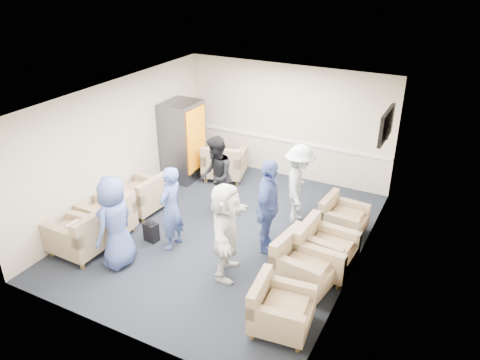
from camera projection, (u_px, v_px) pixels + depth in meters
The scene contains 25 objects.
floor at pixel (225, 233), 9.10m from camera, with size 6.00×6.00×0.00m, color black.
ceiling at pixel (223, 98), 7.91m from camera, with size 6.00×6.00×0.00m, color silver.
back_wall at pixel (287, 122), 10.89m from camera, with size 5.00×0.02×2.70m, color beige.
front_wall at pixel (113, 256), 6.11m from camera, with size 5.00×0.02×2.70m, color beige.
left_wall at pixel (117, 147), 9.54m from camera, with size 0.02×6.00×2.70m, color beige.
right_wall at pixel (361, 201), 7.47m from camera, with size 0.02×6.00×2.70m, color beige.
chair_rail at pixel (286, 140), 11.08m from camera, with size 4.98×0.04×0.06m, color white.
tv at pixel (386, 125), 8.62m from camera, with size 0.10×1.00×0.58m.
armchair_left_near at pixel (83, 235), 8.37m from camera, with size 0.95×0.95×0.74m.
armchair_left_mid at pixel (107, 221), 8.81m from camera, with size 1.00×1.00×0.73m.
armchair_left_far at pixel (142, 197), 9.72m from camera, with size 0.92×0.92×0.69m.
armchair_right_near at pixel (278, 310), 6.68m from camera, with size 0.91×0.91×0.66m.
armchair_right_midnear at pixel (303, 265), 7.58m from camera, with size 1.02×1.02×0.72m.
armchair_right_midfar at pixel (323, 251), 7.92m from camera, with size 0.95×0.95×0.73m.
armchair_right_far at pixel (341, 219), 8.98m from camera, with size 0.84×0.84×0.63m.
armchair_corner at pixel (224, 164), 11.15m from camera, with size 1.15×1.15×0.75m.
vending_machine at pixel (183, 141), 10.95m from camera, with size 0.76×0.89×1.87m.
backpack at pixel (151, 230), 8.77m from camera, with size 0.28×0.22×0.44m.
pillow at pixel (81, 226), 8.29m from camera, with size 0.44×0.33×0.13m, color #F1DFD2.
person_front_left at pixel (115, 222), 7.86m from camera, with size 0.82×0.53×1.67m, color #4359A3.
person_mid_left at pixel (171, 208), 8.36m from camera, with size 0.58×0.38×1.60m, color #4359A3.
person_back_left at pixel (216, 177), 9.42m from camera, with size 0.82×0.64×1.69m, color black.
person_back_right at pixel (299, 185), 9.13m from camera, with size 1.07×0.61×1.65m, color white.
person_mid_right at pixel (268, 207), 8.22m from camera, with size 1.04×0.43×1.78m, color #4359A3.
person_front_right at pixel (226, 231), 7.60m from camera, with size 1.57×0.50×1.69m, color silver.
Camera 1 is at (3.80, -6.71, 4.94)m, focal length 35.00 mm.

